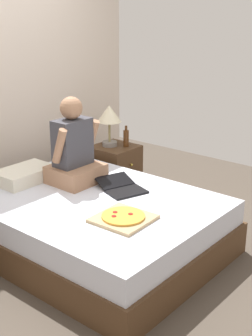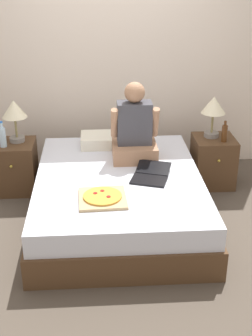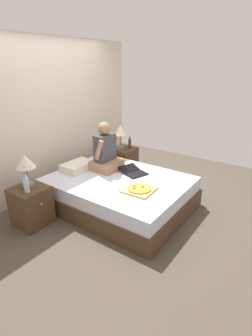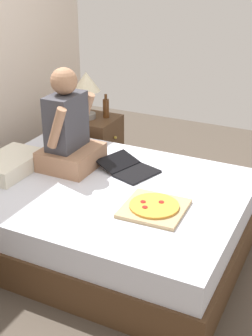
# 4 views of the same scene
# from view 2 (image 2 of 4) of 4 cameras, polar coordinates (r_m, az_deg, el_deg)

# --- Properties ---
(ground_plane) EXTENTS (5.80, 5.80, 0.00)m
(ground_plane) POSITION_cam_2_polar(r_m,az_deg,el_deg) (4.62, -0.87, -6.15)
(ground_plane) COLOR #4C4238
(wall_back) EXTENTS (3.80, 0.12, 2.50)m
(wall_back) POSITION_cam_2_polar(r_m,az_deg,el_deg) (5.47, -1.74, 12.94)
(wall_back) COLOR beige
(wall_back) RESTS_ON ground
(bed) EXTENTS (1.59, 2.07, 0.47)m
(bed) POSITION_cam_2_polar(r_m,az_deg,el_deg) (4.50, -0.88, -3.61)
(bed) COLOR #4C331E
(bed) RESTS_ON ground
(nightstand_left) EXTENTS (0.44, 0.47, 0.55)m
(nightstand_left) POSITION_cam_2_polar(r_m,az_deg,el_deg) (5.18, -13.33, 0.16)
(nightstand_left) COLOR #4C331E
(nightstand_left) RESTS_ON ground
(lamp_on_left_nightstand) EXTENTS (0.26, 0.26, 0.45)m
(lamp_on_left_nightstand) POSITION_cam_2_polar(r_m,az_deg,el_deg) (5.01, -13.46, 6.66)
(lamp_on_left_nightstand) COLOR gray
(lamp_on_left_nightstand) RESTS_ON nightstand_left
(water_bottle) EXTENTS (0.07, 0.07, 0.28)m
(water_bottle) POSITION_cam_2_polar(r_m,az_deg,el_deg) (4.97, -14.82, 3.73)
(water_bottle) COLOR silver
(water_bottle) RESTS_ON nightstand_left
(nightstand_right) EXTENTS (0.44, 0.47, 0.55)m
(nightstand_right) POSITION_cam_2_polar(r_m,az_deg,el_deg) (5.26, 10.55, 0.82)
(nightstand_right) COLOR #4C331E
(nightstand_right) RESTS_ON ground
(lamp_on_right_nightstand) EXTENTS (0.26, 0.26, 0.45)m
(lamp_on_right_nightstand) POSITION_cam_2_polar(r_m,az_deg,el_deg) (5.09, 10.62, 7.22)
(lamp_on_right_nightstand) COLOR gray
(lamp_on_right_nightstand) RESTS_ON nightstand_right
(beer_bottle) EXTENTS (0.06, 0.06, 0.23)m
(beer_bottle) POSITION_cam_2_polar(r_m,az_deg,el_deg) (5.05, 11.91, 4.20)
(beer_bottle) COLOR #512D14
(beer_bottle) RESTS_ON nightstand_right
(pillow) EXTENTS (0.52, 0.34, 0.12)m
(pillow) POSITION_cam_2_polar(r_m,az_deg,el_deg) (5.06, -2.55, 3.43)
(pillow) COLOR silver
(pillow) RESTS_ON bed
(person_seated) EXTENTS (0.47, 0.40, 0.78)m
(person_seated) POSITION_cam_2_polar(r_m,az_deg,el_deg) (4.65, 1.04, 4.50)
(person_seated) COLOR #A37556
(person_seated) RESTS_ON bed
(laptop) EXTENTS (0.43, 0.49, 0.07)m
(laptop) POSITION_cam_2_polar(r_m,az_deg,el_deg) (4.33, 3.01, -0.97)
(laptop) COLOR black
(laptop) RESTS_ON bed
(pizza_box) EXTENTS (0.42, 0.42, 0.05)m
(pizza_box) POSITION_cam_2_polar(r_m,az_deg,el_deg) (3.96, -2.88, -3.63)
(pizza_box) COLOR tan
(pizza_box) RESTS_ON bed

